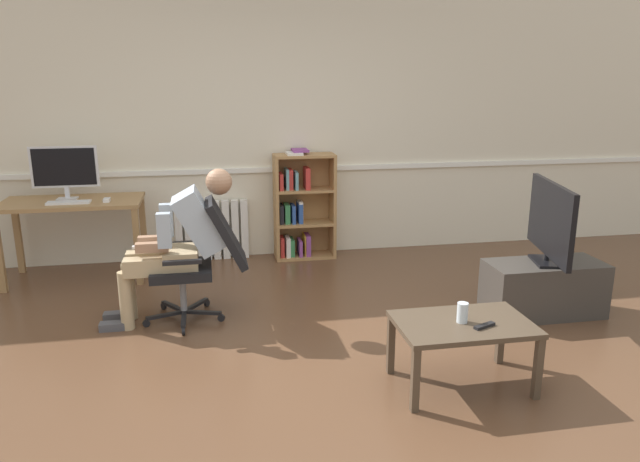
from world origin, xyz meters
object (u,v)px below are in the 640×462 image
Objects in this scene: tv_screen at (551,222)px; coffee_table at (463,330)px; person_seated at (178,241)px; tv_stand at (544,289)px; computer_desk at (73,212)px; imac_monitor at (65,169)px; keyboard at (69,202)px; drinking_glass at (462,313)px; spare_remote at (484,326)px; office_chair at (202,256)px; computer_mouse at (107,200)px; bookshelf at (301,208)px; radiator at (212,230)px.

coffee_table is (-1.12, -0.95, -0.40)m from tv_screen.
tv_stand is (2.86, -0.42, -0.43)m from person_seated.
computer_desk is 1.52× the size of coffee_table.
keyboard is (0.05, -0.22, -0.28)m from imac_monitor.
tv_stand is (3.86, -1.62, -0.43)m from computer_desk.
person_seated reaches higher than drinking_glass.
computer_desk is 3.90m from spare_remote.
computer_desk is 1.30× the size of office_chair.
office_chair is at bearing 90.00° from person_seated.
person_seated reaches higher than tv_stand.
computer_desk is at bearing 136.76° from drinking_glass.
drinking_glass is (-1.13, -0.95, -0.29)m from tv_screen.
imac_monitor is 4.03m from spare_remote.
keyboard reaches higher than spare_remote.
person_seated reaches higher than computer_mouse.
tv_screen reaches higher than computer_desk.
tv_stand is at bearing 40.39° from coffee_table.
computer_mouse is 0.09× the size of bookshelf.
radiator reaches higher than drinking_glass.
drinking_glass is (0.55, -2.86, -0.04)m from bookshelf.
office_chair is (1.17, -1.06, -0.25)m from keyboard.
radiator is 4.98× the size of spare_remote.
imac_monitor is at bearing 79.76° from tv_screen.
spare_remote is at bearing -134.45° from tv_stand.
imac_monitor reaches higher than drinking_glass.
imac_monitor is at bearing 156.56° from tv_stand.
person_seated is 1.29× the size of tv_stand.
spare_remote is at bearing -43.21° from computer_desk.
keyboard is at bearing 138.32° from drinking_glass.
bookshelf is at bearing 5.44° from imac_monitor.
keyboard is 3.75× the size of computer_mouse.
bookshelf is 2.92m from coffee_table.
office_chair is 2.73m from tv_screen.
imac_monitor is 4.34m from tv_stand.
radiator is 1.61m from office_chair.
bookshelf is 1.80m from office_chair.
computer_mouse is 0.67× the size of spare_remote.
tv_screen reaches higher than coffee_table.
keyboard is 2.24m from bookshelf.
computer_desk is at bearing -172.43° from bookshelf.
bookshelf is at bearing 141.25° from person_seated.
drinking_glass is (-1.13, -0.95, 0.27)m from tv_stand.
spare_remote is at bearing -45.44° from computer_mouse.
bookshelf is (2.18, 0.43, -0.24)m from keyboard.
keyboard is 3.01× the size of drinking_glass.
office_chair is 1.03× the size of tv_screen.
computer_desk is at bearing 160.07° from computer_mouse.
drinking_glass is at bearing -79.11° from bookshelf.
bookshelf is at bearing 11.16° from keyboard.
bookshelf is (1.85, 0.41, -0.24)m from computer_mouse.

